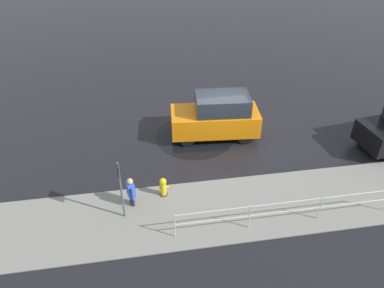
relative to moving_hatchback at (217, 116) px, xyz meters
name	(u,v)px	position (x,y,z in m)	size (l,w,h in m)	color
ground_plane	(222,142)	(-0.19, 0.54, -1.03)	(60.00, 60.00, 0.00)	black
kerb_strip	(249,206)	(-0.19, 4.74, -1.01)	(24.00, 3.20, 0.04)	slate
moving_hatchback	(217,116)	(0.00, 0.00, 0.00)	(4.03, 2.02, 2.06)	orange
fire_hydrant	(163,187)	(2.80, 3.65, -0.63)	(0.42, 0.31, 0.80)	gold
pedestrian	(131,191)	(3.96, 3.97, -0.34)	(0.33, 0.55, 1.22)	blue
metal_railing	(286,208)	(-1.11, 5.73, -0.30)	(7.50, 0.04, 1.05)	#B7BABF
sign_post	(120,182)	(4.25, 4.53, 0.55)	(0.07, 0.44, 2.40)	#4C4C51
puddle_patch	(195,136)	(0.98, -0.09, -1.02)	(3.63, 3.63, 0.01)	black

